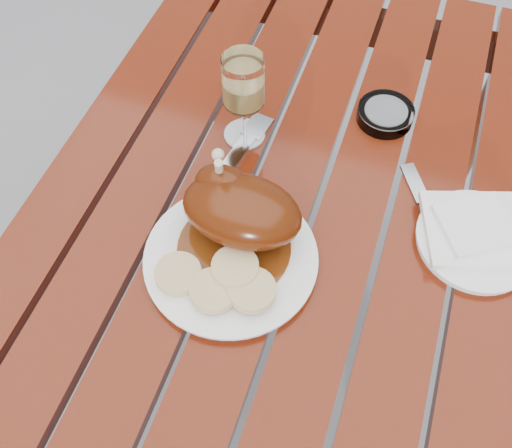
{
  "coord_description": "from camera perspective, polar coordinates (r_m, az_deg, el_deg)",
  "views": [
    {
      "loc": [
        0.14,
        -0.57,
        1.52
      ],
      "look_at": [
        -0.02,
        -0.11,
        0.78
      ],
      "focal_mm": 40.0,
      "sensor_mm": 36.0,
      "label": 1
    }
  ],
  "objects": [
    {
      "name": "ground",
      "position": [
        1.63,
        1.93,
        -12.02
      ],
      "size": [
        60.0,
        60.0,
        0.0
      ],
      "primitive_type": "plane",
      "color": "slate",
      "rests_on": "ground"
    },
    {
      "name": "bread_dumplings",
      "position": [
        0.83,
        -3.66,
        -5.66
      ],
      "size": [
        0.18,
        0.11,
        0.03
      ],
      "color": "#D2B780",
      "rests_on": "dinner_plate"
    },
    {
      "name": "napkin",
      "position": [
        0.95,
        20.88,
        -0.51
      ],
      "size": [
        0.18,
        0.18,
        0.01
      ],
      "primitive_type": "cube",
      "rotation": [
        0.0,
        0.0,
        0.31
      ],
      "color": "white",
      "rests_on": "side_plate"
    },
    {
      "name": "roast_duck",
      "position": [
        0.85,
        -1.75,
        1.54
      ],
      "size": [
        0.19,
        0.19,
        0.13
      ],
      "color": "#5A260A",
      "rests_on": "dinner_plate"
    },
    {
      "name": "knife",
      "position": [
        0.96,
        17.29,
        0.08
      ],
      "size": [
        0.11,
        0.17,
        0.01
      ],
      "primitive_type": "cube",
      "rotation": [
        0.0,
        0.0,
        0.54
      ],
      "color": "gray",
      "rests_on": "table"
    },
    {
      "name": "table",
      "position": [
        1.28,
        2.4,
        -6.03
      ],
      "size": [
        0.8,
        1.2,
        0.75
      ],
      "primitive_type": "cube",
      "color": "maroon",
      "rests_on": "ground"
    },
    {
      "name": "fork",
      "position": [
        0.99,
        -2.42,
        6.29
      ],
      "size": [
        0.06,
        0.2,
        0.01
      ],
      "primitive_type": "cube",
      "rotation": [
        0.0,
        0.0,
        -0.17
      ],
      "color": "gray",
      "rests_on": "table"
    },
    {
      "name": "dinner_plate",
      "position": [
        0.87,
        -2.52,
        -3.53
      ],
      "size": [
        0.31,
        0.31,
        0.02
      ],
      "primitive_type": "cylinder",
      "rotation": [
        0.0,
        0.0,
        -0.18
      ],
      "color": "white",
      "rests_on": "table"
    },
    {
      "name": "ashtray",
      "position": [
        1.08,
        12.8,
        10.65
      ],
      "size": [
        0.11,
        0.11,
        0.03
      ],
      "primitive_type": "cylinder",
      "rotation": [
        0.0,
        0.0,
        0.11
      ],
      "color": "#B2B7BC",
      "rests_on": "table"
    },
    {
      "name": "wine_glass",
      "position": [
        0.97,
        -1.24,
        12.29
      ],
      "size": [
        0.08,
        0.08,
        0.17
      ],
      "primitive_type": "cylinder",
      "rotation": [
        0.0,
        0.0,
        -0.08
      ],
      "color": "tan",
      "rests_on": "table"
    },
    {
      "name": "side_plate",
      "position": [
        0.96,
        21.13,
        -1.6
      ],
      "size": [
        0.23,
        0.23,
        0.02
      ],
      "primitive_type": "cylinder",
      "rotation": [
        0.0,
        0.0,
        -0.28
      ],
      "color": "white",
      "rests_on": "table"
    }
  ]
}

